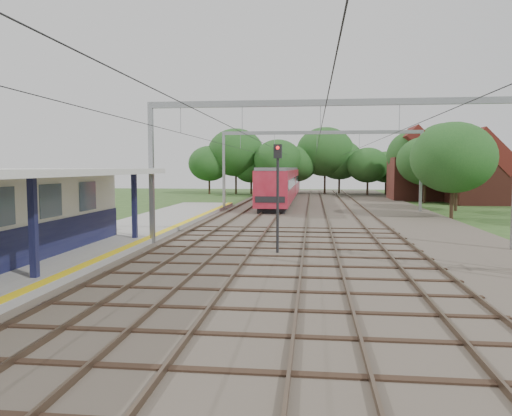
{
  "coord_description": "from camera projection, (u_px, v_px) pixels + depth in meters",
  "views": [
    {
      "loc": [
        2.88,
        -8.74,
        3.84
      ],
      "look_at": [
        -0.25,
        18.57,
        1.6
      ],
      "focal_mm": 35.0,
      "sensor_mm": 36.0,
      "label": 1
    }
  ],
  "objects": [
    {
      "name": "house_near",
      "position": [
        487.0,
        176.0,
        52.23
      ],
      "size": [
        7.0,
        6.12,
        7.89
      ],
      "color": "brown",
      "rests_on": "ground"
    },
    {
      "name": "rail_tracks",
      "position": [
        295.0,
        215.0,
        38.82
      ],
      "size": [
        11.8,
        88.0,
        0.15
      ],
      "color": "brown",
      "rests_on": "ballast_bed"
    },
    {
      "name": "platform",
      "position": [
        96.0,
        244.0,
        23.99
      ],
      "size": [
        5.0,
        52.0,
        0.35
      ],
      "primitive_type": "cube",
      "color": "gray",
      "rests_on": "ground"
    },
    {
      "name": "ballast_bed",
      "position": [
        327.0,
        217.0,
        38.55
      ],
      "size": [
        18.0,
        90.0,
        0.1
      ],
      "primitive_type": "cube",
      "color": "#473D33",
      "rests_on": "ground"
    },
    {
      "name": "yellow_stripe",
      "position": [
        141.0,
        241.0,
        23.72
      ],
      "size": [
        0.45,
        52.0,
        0.01
      ],
      "primitive_type": "cube",
      "color": "yellow",
      "rests_on": "platform"
    },
    {
      "name": "house_far",
      "position": [
        425.0,
        173.0,
        58.72
      ],
      "size": [
        8.0,
        6.12,
        8.66
      ],
      "color": "brown",
      "rests_on": "ground"
    },
    {
      "name": "catenary_system",
      "position": [
        321.0,
        143.0,
        33.5
      ],
      "size": [
        17.22,
        88.0,
        7.0
      ],
      "color": "gray",
      "rests_on": "ground"
    },
    {
      "name": "train",
      "position": [
        283.0,
        183.0,
        57.0
      ],
      "size": [
        2.84,
        35.34,
        3.73
      ],
      "color": "black",
      "rests_on": "ballast_bed"
    },
    {
      "name": "signal_post",
      "position": [
        278.0,
        183.0,
        21.7
      ],
      "size": [
        0.37,
        0.31,
        4.84
      ],
      "rotation": [
        0.0,
        0.0,
        -0.22
      ],
      "color": "black",
      "rests_on": "ground"
    },
    {
      "name": "tree_band",
      "position": [
        321.0,
        159.0,
        65.03
      ],
      "size": [
        31.72,
        30.88,
        8.82
      ],
      "color": "#382619",
      "rests_on": "ground"
    },
    {
      "name": "ground",
      "position": [
        156.0,
        374.0,
        9.29
      ],
      "size": [
        160.0,
        160.0,
        0.0
      ],
      "primitive_type": "plane",
      "color": "#2D4C1E",
      "rests_on": "ground"
    }
  ]
}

